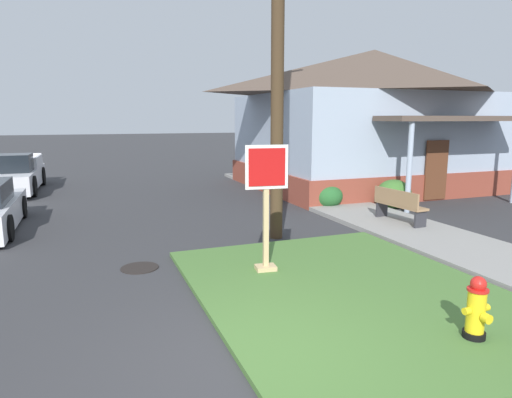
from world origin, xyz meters
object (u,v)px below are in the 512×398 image
Objects in this scene: fire_hydrant at (476,309)px; street_bench at (399,204)px; stop_sign at (266,210)px; manhole_cover at (140,268)px; pickup_truck_white at (11,176)px.

fire_hydrant is 0.50× the size of street_bench.
stop_sign reaches higher than street_bench.
stop_sign is (-1.48, 3.25, 0.74)m from fire_hydrant.
street_bench is (6.65, 0.99, 0.58)m from manhole_cover.
street_bench is at bearing -43.69° from pickup_truck_white.
stop_sign is 1.42× the size of street_bench.
pickup_truck_white is 3.21× the size of street_bench.
fire_hydrant is 3.64m from stop_sign.
fire_hydrant is at bearing -64.84° from pickup_truck_white.
stop_sign reaches higher than pickup_truck_white.
pickup_truck_white is at bearing 108.24° from manhole_cover.
pickup_truck_white reaches higher than fire_hydrant.
pickup_truck_white reaches higher than manhole_cover.
fire_hydrant is at bearing -50.94° from manhole_cover.
fire_hydrant is 1.14× the size of manhole_cover.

